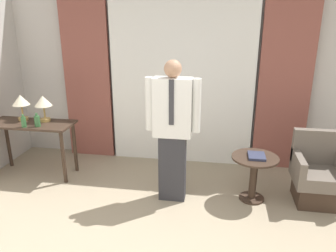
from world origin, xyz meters
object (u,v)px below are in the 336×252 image
at_px(person, 173,127).
at_px(book, 257,156).
at_px(desk, 32,132).
at_px(table_lamp_left, 21,102).
at_px(bottle_near_edge, 24,122).
at_px(bottle_by_lamp, 37,121).
at_px(armchair, 317,177).
at_px(side_table, 254,171).
at_px(table_lamp_right, 43,103).

xyz_separation_m(person, book, (0.99, 0.12, -0.34)).
relative_size(desk, table_lamp_left, 3.24).
xyz_separation_m(bottle_near_edge, book, (2.99, -0.04, -0.25)).
height_order(bottle_by_lamp, armchair, bottle_by_lamp).
height_order(bottle_by_lamp, person, person).
distance_m(desk, side_table, 3.01).
relative_size(bottle_by_lamp, person, 0.11).
bearing_deg(table_lamp_right, bottle_by_lamp, -85.79).
bearing_deg(table_lamp_right, side_table, -6.32).
relative_size(bottle_near_edge, person, 0.10).
height_order(table_lamp_right, bottle_near_edge, table_lamp_right).
xyz_separation_m(table_lamp_right, bottle_near_edge, (-0.15, -0.28, -0.19)).
relative_size(desk, bottle_near_edge, 6.77).
distance_m(bottle_by_lamp, side_table, 2.85).
xyz_separation_m(person, side_table, (0.97, 0.13, -0.54)).
xyz_separation_m(bottle_near_edge, bottle_by_lamp, (0.16, 0.05, 0.00)).
distance_m(table_lamp_right, book, 2.89).
bearing_deg(bottle_by_lamp, book, -1.95).
distance_m(desk, table_lamp_left, 0.44).
bearing_deg(book, armchair, 7.85).
distance_m(armchair, book, 0.79).
bearing_deg(table_lamp_right, bottle_near_edge, -117.95).
bearing_deg(bottle_near_edge, table_lamp_right, 62.05).
distance_m(person, side_table, 1.12).
bearing_deg(bottle_near_edge, side_table, -0.69).
bearing_deg(table_lamp_left, armchair, -3.22).
bearing_deg(desk, bottle_near_edge, -83.97).
bearing_deg(side_table, book, -34.05).
distance_m(desk, table_lamp_right, 0.44).
height_order(person, armchair, person).
bearing_deg(armchair, table_lamp_left, 176.78).
distance_m(desk, bottle_near_edge, 0.27).
bearing_deg(table_lamp_right, desk, -148.42).
height_order(table_lamp_right, armchair, table_lamp_right).
bearing_deg(person, side_table, 7.47).
bearing_deg(book, bottle_by_lamp, 178.05).
distance_m(bottle_near_edge, person, 2.01).
bearing_deg(table_lamp_right, table_lamp_left, 180.00).
height_order(table_lamp_left, table_lamp_right, same).
distance_m(bottle_near_edge, armchair, 3.76).
bearing_deg(bottle_near_edge, desk, 96.03).
distance_m(table_lamp_left, book, 3.22).
relative_size(bottle_near_edge, armchair, 0.20).
relative_size(table_lamp_right, bottle_near_edge, 2.09).
height_order(bottle_near_edge, side_table, bottle_near_edge).
distance_m(person, armchair, 1.85).
bearing_deg(book, side_table, 145.95).
distance_m(table_lamp_left, armchair, 3.98).
relative_size(desk, armchair, 1.37).
height_order(table_lamp_left, bottle_near_edge, table_lamp_left).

